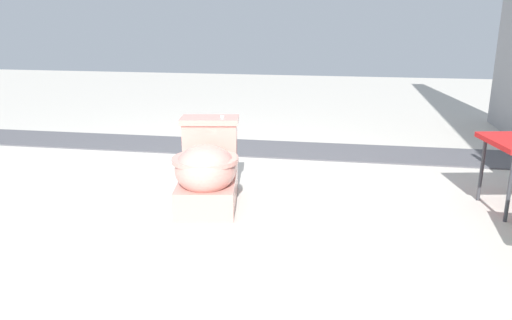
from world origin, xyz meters
TOP-DOWN VIEW (x-y plane):
  - ground_plane at (0.00, 0.00)m, footprint 14.00×14.00m
  - gravel_strip at (-1.38, 0.50)m, footprint 0.56×8.00m
  - toilet at (-0.03, -0.02)m, footprint 0.68×0.47m

SIDE VIEW (x-z plane):
  - ground_plane at x=0.00m, z-range 0.00..0.00m
  - gravel_strip at x=-1.38m, z-range 0.00..0.01m
  - toilet at x=-0.03m, z-range -0.04..0.48m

